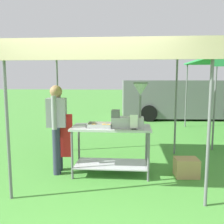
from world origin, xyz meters
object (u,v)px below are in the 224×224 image
at_px(donut_cart, 111,141).
at_px(vendor, 57,124).
at_px(stall_canopy, 112,54).
at_px(supply_crate, 186,167).
at_px(van_grey, 184,99).
at_px(menu_sign, 134,123).
at_px(donut_tray, 100,126).
at_px(donut_fryer, 130,111).

bearing_deg(donut_cart, vendor, 179.13).
relative_size(stall_canopy, supply_crate, 6.91).
distance_m(stall_canopy, van_grey, 7.39).
bearing_deg(vendor, van_grey, 61.29).
xyz_separation_m(donut_cart, menu_sign, (0.40, -0.21, 0.36)).
bearing_deg(stall_canopy, donut_tray, -140.71).
height_order(donut_cart, donut_fryer, donut_fryer).
height_order(stall_canopy, donut_fryer, stall_canopy).
bearing_deg(donut_tray, van_grey, 66.89).
relative_size(donut_cart, menu_sign, 5.67).
bearing_deg(donut_fryer, menu_sign, -72.84).
height_order(stall_canopy, menu_sign, stall_canopy).
xyz_separation_m(stall_canopy, donut_tray, (-0.19, -0.16, -1.26)).
bearing_deg(supply_crate, donut_fryer, -179.75).
height_order(donut_fryer, menu_sign, donut_fryer).
height_order(stall_canopy, van_grey, stall_canopy).
distance_m(donut_fryer, van_grey, 7.27).
relative_size(vendor, supply_crate, 3.79).
distance_m(menu_sign, supply_crate, 1.26).
bearing_deg(supply_crate, van_grey, 78.37).
height_order(donut_fryer, van_grey, van_grey).
bearing_deg(supply_crate, donut_tray, -178.30).
bearing_deg(menu_sign, stall_canopy, 142.46).
distance_m(donut_tray, supply_crate, 1.70).
xyz_separation_m(donut_fryer, supply_crate, (1.00, 0.00, -0.99)).
xyz_separation_m(donut_tray, donut_fryer, (0.53, 0.04, 0.26)).
bearing_deg(menu_sign, donut_cart, 152.34).
relative_size(stall_canopy, van_grey, 0.52).
height_order(donut_cart, donut_tray, donut_tray).
bearing_deg(van_grey, stall_canopy, -112.21).
bearing_deg(supply_crate, stall_canopy, 175.24).
xyz_separation_m(donut_tray, van_grey, (2.94, 6.89, -0.02)).
xyz_separation_m(stall_canopy, menu_sign, (0.40, -0.31, -1.18)).
height_order(donut_cart, menu_sign, menu_sign).
relative_size(menu_sign, van_grey, 0.04).
relative_size(stall_canopy, donut_tray, 6.73).
bearing_deg(donut_cart, supply_crate, -0.60).
bearing_deg(donut_tray, donut_cart, 17.22).
relative_size(menu_sign, supply_crate, 0.58).
relative_size(donut_tray, menu_sign, 1.77).
bearing_deg(vendor, donut_fryer, -1.44).
height_order(menu_sign, supply_crate, menu_sign).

